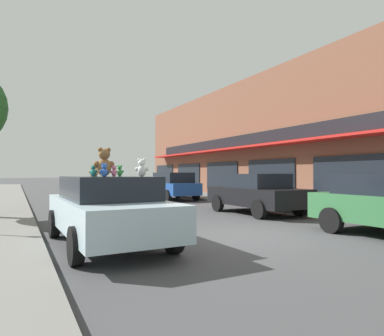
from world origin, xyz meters
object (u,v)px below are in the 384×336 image
Objects in this scene: teddy_bear_giant at (104,162)px; teddy_bear_orange at (92,171)px; plush_art_car at (107,208)px; teddy_bear_cream at (95,170)px; teddy_bear_teal at (93,171)px; teddy_bear_blue at (104,170)px; parked_car_far_center at (256,193)px; teddy_bear_green at (120,171)px; parked_car_far_right at (173,185)px; teddy_bear_white at (142,168)px; teddy_bear_pink at (114,171)px.

teddy_bear_orange is (-0.15, 0.63, -0.20)m from teddy_bear_giant.
teddy_bear_cream reaches higher than plush_art_car.
teddy_bear_giant reaches higher than teddy_bear_teal.
teddy_bear_blue is 0.06× the size of parked_car_far_center.
teddy_bear_green is 0.60m from teddy_bear_cream.
teddy_bear_giant is at bearing 54.30° from teddy_bear_green.
teddy_bear_blue is at bearing 45.09° from teddy_bear_cream.
teddy_bear_teal is (-0.09, -0.18, -0.02)m from teddy_bear_cream.
teddy_bear_green is 0.07× the size of parked_car_far_right.
teddy_bear_giant is 2.16× the size of teddy_bear_cream.
teddy_bear_orange reaches higher than parked_car_far_center.
teddy_bear_blue is 1.66m from teddy_bear_teal.
teddy_bear_green is 0.89× the size of teddy_bear_cream.
plush_art_car is 18.61× the size of teddy_bear_orange.
teddy_bear_giant is 0.68m from teddy_bear_orange.
teddy_bear_orange is 0.91× the size of teddy_bear_green.
parked_car_far_center is (6.74, 2.13, -0.81)m from teddy_bear_orange.
teddy_bear_giant is 1.56m from teddy_bear_blue.
teddy_bear_teal is (-0.08, -0.49, 0.01)m from teddy_bear_orange.
teddy_bear_giant is 0.33m from teddy_bear_teal.
teddy_bear_blue is 14.12m from parked_car_far_right.
teddy_bear_white is at bearing -116.85° from parked_car_far_right.
parked_car_far_right is (6.73, 10.45, -0.79)m from teddy_bear_cream.
teddy_bear_giant is 1.43m from teddy_bear_white.
teddy_bear_teal is at bearing 34.08° from teddy_bear_green.
teddy_bear_orange is 0.49m from teddy_bear_teal.
teddy_bear_blue is 1.84m from teddy_bear_cream.
teddy_bear_cream reaches higher than parked_car_far_right.
parked_car_far_center is 1.08× the size of parked_car_far_right.
teddy_bear_giant reaches higher than plush_art_car.
teddy_bear_blue is 0.82m from teddy_bear_white.
parked_car_far_right is (6.59, 10.77, -0.97)m from teddy_bear_giant.
teddy_bear_green is at bearing -158.35° from parked_car_far_center.
teddy_bear_giant reaches higher than teddy_bear_white.
teddy_bear_teal is at bearing 106.83° from plush_art_car.
teddy_bear_blue is at bearing -107.76° from plush_art_car.
teddy_bear_cream is at bearing 96.49° from plush_art_car.
teddy_bear_blue is 2.15m from teddy_bear_orange.
teddy_bear_green is at bearing -115.87° from teddy_bear_pink.
teddy_bear_cream is at bearing 19.52° from teddy_bear_green.
teddy_bear_giant is 7.22m from parked_car_far_center.
plush_art_car is 1.39m from teddy_bear_blue.
teddy_bear_white reaches higher than teddy_bear_orange.
plush_art_car is 7.36m from parked_car_far_center.
teddy_bear_white reaches higher than teddy_bear_teal.
teddy_bear_orange is at bearing -52.64° from teddy_bear_white.
teddy_bear_teal reaches higher than plush_art_car.
teddy_bear_cream reaches higher than teddy_bear_blue.
teddy_bear_giant is 0.16× the size of parked_car_far_center.
parked_car_far_right is at bearing -114.68° from teddy_bear_pink.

